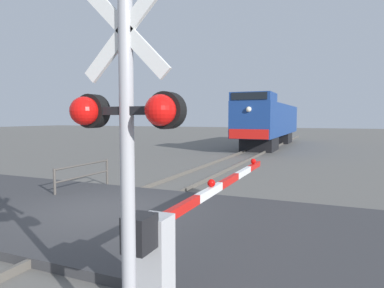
# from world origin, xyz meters

# --- Properties ---
(ground_plane) EXTENTS (160.00, 160.00, 0.00)m
(ground_plane) POSITION_xyz_m (0.00, 0.00, 0.00)
(ground_plane) COLOR #605E59
(rail_track_left) EXTENTS (0.08, 80.00, 0.15)m
(rail_track_left) POSITION_xyz_m (-0.72, 0.00, 0.07)
(rail_track_left) COLOR #59544C
(rail_track_left) RESTS_ON ground_plane
(rail_track_right) EXTENTS (0.08, 80.00, 0.15)m
(rail_track_right) POSITION_xyz_m (0.72, 0.00, 0.07)
(rail_track_right) COLOR #59544C
(rail_track_right) RESTS_ON ground_plane
(road_surface) EXTENTS (36.00, 5.57, 0.17)m
(road_surface) POSITION_xyz_m (0.00, 0.00, 0.08)
(road_surface) COLOR #38383A
(road_surface) RESTS_ON ground_plane
(locomotive) EXTENTS (2.78, 16.03, 4.18)m
(locomotive) POSITION_xyz_m (0.00, 22.86, 2.16)
(locomotive) COLOR black
(locomotive) RESTS_ON ground_plane
(crossing_signal) EXTENTS (1.18, 0.33, 3.75)m
(crossing_signal) POSITION_xyz_m (3.44, -3.98, 2.30)
(crossing_signal) COLOR #ADADB2
(crossing_signal) RESTS_ON ground_plane
(crossing_gate) EXTENTS (0.36, 6.39, 1.40)m
(crossing_gate) POSITION_xyz_m (3.32, -2.37, 0.88)
(crossing_gate) COLOR silver
(crossing_gate) RESTS_ON ground_plane
(guard_railing) EXTENTS (0.08, 2.60, 0.95)m
(guard_railing) POSITION_xyz_m (-2.41, 2.14, 0.62)
(guard_railing) COLOR #4C4742
(guard_railing) RESTS_ON ground_plane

